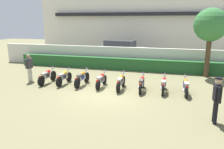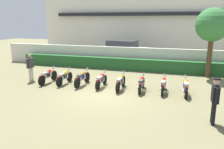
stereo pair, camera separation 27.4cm
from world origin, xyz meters
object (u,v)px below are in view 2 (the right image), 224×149
Objects in this scene: motorcycle_in_row_4 at (121,82)px; inspector_person at (30,65)px; motorcycle_in_row_7 at (186,86)px; motorcycle_in_row_3 at (101,80)px; parked_car at (124,50)px; tree_near_inspector at (212,26)px; motorcycle_in_row_2 at (82,78)px; motorcycle_in_row_6 at (164,85)px; motorcycle_in_row_1 at (64,77)px; motorcycle_in_row_0 at (48,76)px; officer_0 at (215,97)px; motorcycle_in_row_5 at (142,83)px.

motorcycle_in_row_4 is 1.09× the size of inspector_person.
motorcycle_in_row_3 is at bearing 86.39° from motorcycle_in_row_7.
parked_car is 8.89m from tree_near_inspector.
inspector_person is (-3.52, 0.02, 0.55)m from motorcycle_in_row_2.
motorcycle_in_row_6 is at bearing -121.27° from tree_near_inspector.
tree_near_inspector reaches higher than motorcycle_in_row_1.
motorcycle_in_row_1 is 0.98× the size of motorcycle_in_row_7.
parked_car reaches higher than motorcycle_in_row_0.
motorcycle_in_row_6 is 3.89m from officer_0.
motorcycle_in_row_1 is 4.66m from motorcycle_in_row_5.
motorcycle_in_row_0 is 0.99× the size of motorcycle_in_row_2.
motorcycle_in_row_6 is (-2.59, -4.26, -2.96)m from tree_near_inspector.
motorcycle_in_row_2 reaches higher than motorcycle_in_row_4.
tree_near_inspector reaches higher than motorcycle_in_row_5.
motorcycle_in_row_0 is at bearing 88.52° from motorcycle_in_row_5.
motorcycle_in_row_3 is 6.42m from officer_0.
motorcycle_in_row_5 is 1.15m from motorcycle_in_row_6.
motorcycle_in_row_2 is at bearing -27.26° from officer_0.
tree_near_inspector is at bearing -42.03° from motorcycle_in_row_5.
parked_car is at bearing 12.77° from motorcycle_in_row_4.
motorcycle_in_row_4 reaches higher than motorcycle_in_row_1.
motorcycle_in_row_0 is at bearing -155.42° from tree_near_inspector.
parked_car reaches higher than motorcycle_in_row_2.
motorcycle_in_row_2 is at bearing 86.09° from motorcycle_in_row_7.
motorcycle_in_row_6 is (3.47, 0.01, 0.01)m from motorcycle_in_row_3.
motorcycle_in_row_6 is 1.06× the size of inspector_person.
motorcycle_in_row_7 reaches higher than motorcycle_in_row_1.
inspector_person is at bearing -19.03° from officer_0.
parked_car is 9.51m from motorcycle_in_row_4.
motorcycle_in_row_0 is 4.60m from motorcycle_in_row_4.
motorcycle_in_row_4 is at bearing -90.44° from motorcycle_in_row_1.
tree_near_inspector is 2.48× the size of motorcycle_in_row_5.
parked_car reaches higher than officer_0.
motorcycle_in_row_5 is at bearing -1.11° from inspector_person.
motorcycle_in_row_4 is (3.51, -0.12, 0.01)m from motorcycle_in_row_1.
motorcycle_in_row_4 is at bearing -90.07° from motorcycle_in_row_0.
motorcycle_in_row_0 is at bearing -20.72° from officer_0.
motorcycle_in_row_7 is (2.26, 0.04, 0.01)m from motorcycle_in_row_5.
motorcycle_in_row_1 is (-8.40, -4.28, -2.96)m from tree_near_inspector.
officer_0 is at bearing -167.09° from motorcycle_in_row_7.
motorcycle_in_row_0 is 6.90m from motorcycle_in_row_6.
officer_0 reaches higher than motorcycle_in_row_7.
officer_0 is at bearing -111.01° from motorcycle_in_row_1.
motorcycle_in_row_5 is at bearing -62.78° from parked_car.
parked_car is at bearing 28.12° from motorcycle_in_row_7.
motorcycle_in_row_6 is at bearing -0.32° from inspector_person.
motorcycle_in_row_1 is 0.92× the size of motorcycle_in_row_2.
tree_near_inspector is 2.52× the size of motorcycle_in_row_6.
motorcycle_in_row_0 is 1.11× the size of officer_0.
motorcycle_in_row_4 is 3.40m from motorcycle_in_row_7.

